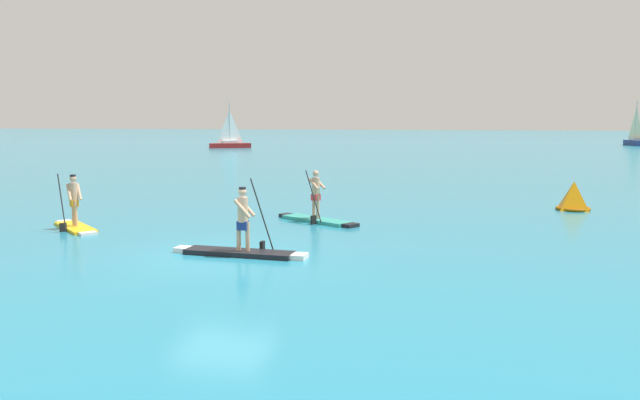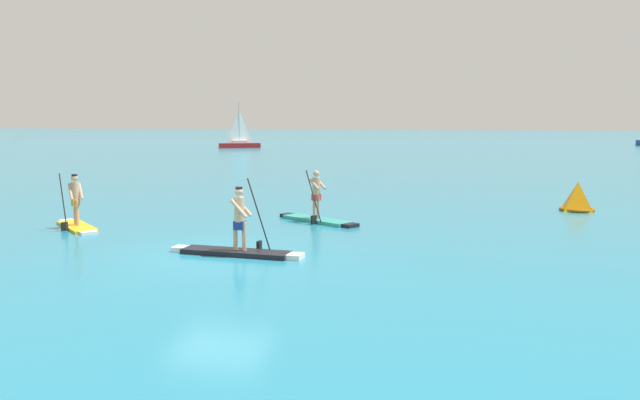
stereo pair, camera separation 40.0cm
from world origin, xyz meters
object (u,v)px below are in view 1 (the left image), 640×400
object	(u,v)px
paddleboarder_near_left	(75,217)
paddleboarder_far_right	(317,213)
sailboat_left_horizon	(230,142)
sailboat_right_horizon	(635,139)
paddleboarder_mid_center	(241,243)
race_marker_buoy	(574,197)

from	to	relation	value
paddleboarder_near_left	paddleboarder_far_right	world-z (taller)	same
sailboat_left_horizon	paddleboarder_far_right	bearing A→B (deg)	86.06
sailboat_left_horizon	sailboat_right_horizon	world-z (taller)	sailboat_right_horizon
paddleboarder_far_right	sailboat_right_horizon	bearing A→B (deg)	101.07
paddleboarder_mid_center	paddleboarder_near_left	bearing A→B (deg)	161.40
paddleboarder_near_left	paddleboarder_far_right	size ratio (longest dim) A/B	0.83
paddleboarder_far_right	race_marker_buoy	world-z (taller)	paddleboarder_far_right
sailboat_left_horizon	sailboat_right_horizon	bearing A→B (deg)	173.41
paddleboarder_mid_center	sailboat_left_horizon	xyz separation A→B (m)	(-24.40, 59.17, 0.40)
race_marker_buoy	paddleboarder_mid_center	bearing A→B (deg)	-131.19
paddleboarder_far_right	race_marker_buoy	distance (m)	10.20
sailboat_right_horizon	paddleboarder_far_right	bearing A→B (deg)	-27.59
paddleboarder_mid_center	race_marker_buoy	distance (m)	14.24
paddleboarder_near_left	paddleboarder_far_right	distance (m)	7.77
paddleboarder_far_right	paddleboarder_mid_center	bearing A→B (deg)	-64.98
paddleboarder_near_left	paddleboarder_mid_center	world-z (taller)	paddleboarder_mid_center
paddleboarder_near_left	paddleboarder_mid_center	bearing A→B (deg)	19.63
race_marker_buoy	sailboat_left_horizon	distance (m)	59.06
paddleboarder_far_right	race_marker_buoy	bearing A→B (deg)	60.60
paddleboarder_mid_center	sailboat_right_horizon	world-z (taller)	sailboat_right_horizon
paddleboarder_far_right	sailboat_left_horizon	world-z (taller)	sailboat_left_horizon
sailboat_right_horizon	paddleboarder_near_left	bearing A→B (deg)	-31.38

